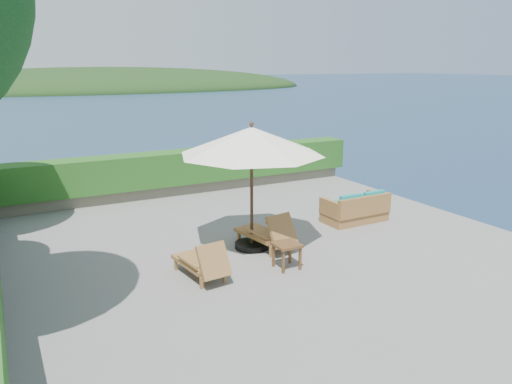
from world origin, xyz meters
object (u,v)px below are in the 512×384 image
patio_umbrella (252,142)px  side_table (287,248)px  lounge_right (268,233)px  wicker_loveseat (356,210)px  lounge_left (202,262)px

patio_umbrella → side_table: size_ratio=6.45×
patio_umbrella → side_table: patio_umbrella is taller
lounge_right → side_table: (-0.20, -1.13, 0.06)m
wicker_loveseat → patio_umbrella: bearing=-173.8°
lounge_left → patio_umbrella: bearing=25.9°
wicker_loveseat → lounge_right: bearing=-169.0°
lounge_right → side_table: lounge_right is taller
side_table → lounge_left: bearing=168.9°
patio_umbrella → lounge_right: bearing=-37.1°
lounge_left → lounge_right: lounge_right is taller
side_table → patio_umbrella: bearing=93.7°
lounge_left → wicker_loveseat: bearing=9.7°
patio_umbrella → wicker_loveseat: patio_umbrella is taller
side_table → lounge_right: bearing=80.0°
patio_umbrella → lounge_left: bearing=-147.4°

